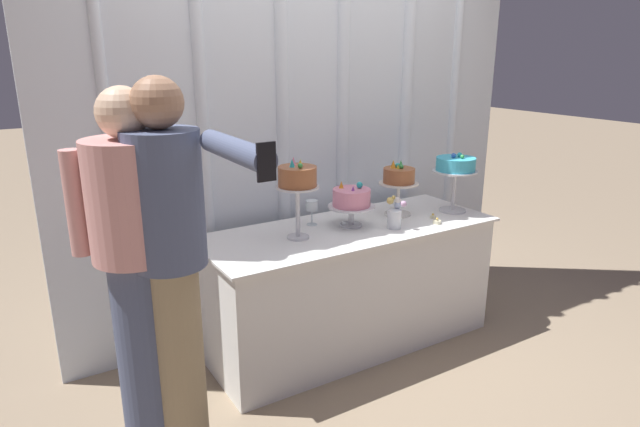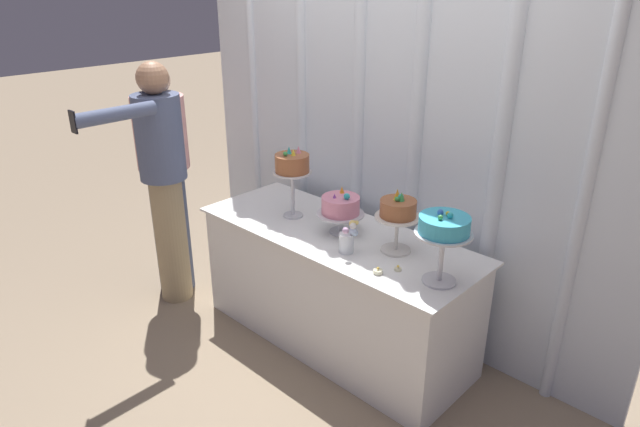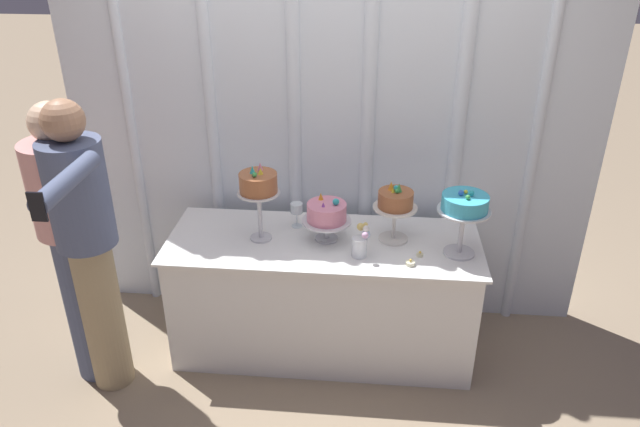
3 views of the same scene
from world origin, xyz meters
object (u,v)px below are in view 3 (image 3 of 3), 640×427
at_px(cake_display_midright, 395,203).
at_px(guest_girl_blue_dress, 87,240).
at_px(cake_display_leftmost, 258,186).
at_px(wine_glass, 297,209).
at_px(tealight_far_left, 410,263).
at_px(cake_table, 323,295).
at_px(guest_man_pink_jacket, 74,238).
at_px(cake_display_rightmost, 464,207).
at_px(flower_vase, 361,242).
at_px(tealight_near_left, 420,255).
at_px(cake_display_midleft, 327,214).

distance_m(cake_display_midright, guest_girl_blue_dress, 1.64).
height_order(cake_display_leftmost, wine_glass, cake_display_leftmost).
bearing_deg(tealight_far_left, cake_table, 155.82).
height_order(wine_glass, guest_man_pink_jacket, guest_man_pink_jacket).
height_order(cake_display_rightmost, flower_vase, cake_display_rightmost).
xyz_separation_m(cake_table, cake_display_rightmost, (0.75, -0.07, 0.66)).
relative_size(cake_table, tealight_near_left, 47.51).
height_order(cake_display_rightmost, tealight_far_left, cake_display_rightmost).
xyz_separation_m(cake_table, tealight_far_left, (0.48, -0.22, 0.39)).
xyz_separation_m(cake_display_midleft, cake_display_rightmost, (0.73, -0.09, 0.12)).
xyz_separation_m(flower_vase, guest_girl_blue_dress, (-1.39, -0.27, 0.10)).
bearing_deg(guest_man_pink_jacket, cake_display_midright, 12.66).
bearing_deg(tealight_near_left, cake_display_leftmost, 172.86).
bearing_deg(guest_man_pink_jacket, flower_vase, 6.97).
distance_m(cake_display_midright, cake_display_rightmost, 0.38).
bearing_deg(cake_table, guest_man_pink_jacket, -165.81).
bearing_deg(flower_vase, cake_display_leftmost, 166.75).
height_order(cake_display_midright, tealight_far_left, cake_display_midright).
height_order(tealight_far_left, guest_girl_blue_dress, guest_girl_blue_dress).
xyz_separation_m(cake_display_midleft, tealight_far_left, (0.46, -0.23, -0.15)).
xyz_separation_m(cake_display_rightmost, tealight_far_left, (-0.27, -0.15, -0.27)).
bearing_deg(cake_display_midleft, guest_girl_blue_dress, -160.19).
bearing_deg(wine_glass, guest_man_pink_jacket, -156.66).
relative_size(cake_display_midleft, flower_vase, 1.52).
height_order(flower_vase, tealight_near_left, flower_vase).
distance_m(cake_display_midleft, tealight_near_left, 0.56).
distance_m(cake_display_midright, guest_man_pink_jacket, 1.73).
relative_size(cake_display_midleft, guest_girl_blue_dress, 0.17).
bearing_deg(tealight_far_left, cake_display_leftmost, 166.06).
bearing_deg(cake_display_rightmost, cake_table, 174.64).
distance_m(cake_table, guest_man_pink_jacket, 1.43).
bearing_deg(cake_display_midright, guest_man_pink_jacket, -167.34).
relative_size(cake_table, cake_display_midright, 5.10).
bearing_deg(cake_table, cake_display_midleft, 48.44).
bearing_deg(guest_girl_blue_dress, cake_display_leftmost, 26.25).
distance_m(cake_display_midleft, flower_vase, 0.27).
height_order(cake_table, cake_display_rightmost, cake_display_rightmost).
distance_m(cake_display_midright, flower_vase, 0.30).
bearing_deg(cake_display_midleft, tealight_far_left, -26.69).
xyz_separation_m(wine_glass, guest_girl_blue_dress, (-1.01, -0.57, 0.07)).
bearing_deg(guest_girl_blue_dress, cake_display_midright, 16.45).
bearing_deg(cake_table, cake_display_midright, 7.51).
bearing_deg(guest_man_pink_jacket, tealight_far_left, 3.58).
distance_m(cake_display_rightmost, guest_girl_blue_dress, 1.96).
distance_m(tealight_near_left, guest_girl_blue_dress, 1.75).
bearing_deg(tealight_near_left, guest_man_pink_jacket, -173.53).
xyz_separation_m(cake_display_leftmost, guest_girl_blue_dress, (-0.82, -0.40, -0.15)).
relative_size(flower_vase, tealight_near_left, 4.88).
height_order(cake_display_leftmost, cake_display_midleft, cake_display_leftmost).
bearing_deg(cake_display_leftmost, guest_man_pink_jacket, -161.15).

